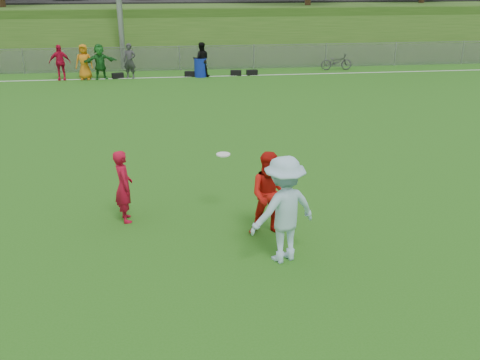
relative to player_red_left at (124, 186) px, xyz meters
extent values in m
plane|color=#246515|center=(1.58, -1.64, -0.79)|extent=(120.00, 120.00, 0.00)
cube|color=white|center=(1.58, 16.36, -0.78)|extent=(60.00, 0.10, 0.01)
cube|color=gray|center=(1.58, 18.36, -0.19)|extent=(58.00, 0.02, 1.20)
cube|color=gray|center=(1.58, 18.36, 0.46)|extent=(58.00, 0.04, 0.04)
cube|color=#295016|center=(1.58, 29.36, 0.71)|extent=(120.00, 18.00, 3.00)
imported|color=red|center=(-4.22, 16.36, 0.06)|extent=(1.02, 0.49, 1.69)
imported|color=orange|center=(-3.07, 16.36, 0.06)|extent=(0.85, 0.57, 1.69)
imported|color=#1B6621|center=(-2.32, 16.36, 0.06)|extent=(1.65, 0.89, 1.69)
imported|color=#313234|center=(-0.89, 16.36, 0.06)|extent=(0.71, 0.57, 1.69)
imported|color=black|center=(2.62, 16.36, 0.06)|extent=(0.84, 0.66, 1.69)
cube|color=black|center=(-1.54, 16.46, -0.66)|extent=(0.61, 0.44, 0.26)
cube|color=black|center=(2.05, 16.46, -0.66)|extent=(0.58, 0.36, 0.26)
cube|color=black|center=(4.37, 16.46, -0.66)|extent=(0.59, 0.36, 0.26)
cube|color=black|center=(5.20, 16.46, -0.66)|extent=(0.57, 0.32, 0.26)
imported|color=#A50B24|center=(0.00, 0.00, 0.00)|extent=(0.51, 0.65, 1.58)
imported|color=red|center=(2.95, -1.03, 0.09)|extent=(0.95, 0.79, 1.75)
imported|color=#A4D0E4|center=(3.00, -2.05, 0.22)|extent=(1.49, 1.17, 2.01)
cylinder|color=white|center=(2.13, 0.11, 0.58)|extent=(0.30, 0.30, 0.03)
cylinder|color=#0E249A|center=(2.57, 16.33, -0.33)|extent=(0.79, 0.79, 0.92)
imported|color=#303032|center=(9.90, 17.36, -0.35)|extent=(1.68, 0.62, 0.88)
camera|label=1|loc=(1.11, -10.63, 4.25)|focal=40.00mm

